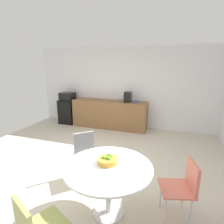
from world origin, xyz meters
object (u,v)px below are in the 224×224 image
at_px(mini_fridge, 68,111).
at_px(coffee_maker, 128,97).
at_px(microwave, 67,96).
at_px(chair_gray, 86,150).
at_px(fruit_bowl, 108,160).
at_px(round_table, 108,174).
at_px(mug_white, 136,101).
at_px(chair_coral, 184,183).

distance_m(mini_fridge, coffee_maker, 2.26).
distance_m(microwave, chair_gray, 3.47).
bearing_deg(fruit_bowl, microwave, 128.95).
bearing_deg(round_table, mini_fridge, 128.71).
distance_m(fruit_bowl, coffee_maker, 3.45).
bearing_deg(mini_fridge, fruit_bowl, -51.05).
distance_m(round_table, chair_gray, 1.01).
xyz_separation_m(microwave, coffee_maker, (2.17, 0.00, 0.10)).
height_order(chair_gray, mug_white, mug_white).
bearing_deg(microwave, round_table, -51.29).
height_order(microwave, mug_white, microwave).
height_order(mini_fridge, coffee_maker, coffee_maker).
relative_size(microwave, fruit_bowl, 1.76).
xyz_separation_m(chair_coral, coffee_maker, (-1.57, 3.20, 0.54)).
distance_m(microwave, mug_white, 2.46).
bearing_deg(coffee_maker, microwave, 180.00).
bearing_deg(mini_fridge, round_table, -51.29).
height_order(microwave, fruit_bowl, microwave).
bearing_deg(chair_coral, round_table, -164.64).
height_order(mini_fridge, fruit_bowl, fruit_bowl).
relative_size(mug_white, coffee_maker, 0.40).
distance_m(mini_fridge, chair_gray, 3.44).
distance_m(microwave, chair_coral, 4.94).
bearing_deg(chair_gray, coffee_maker, 87.92).
height_order(mini_fridge, chair_coral, mini_fridge).
bearing_deg(round_table, microwave, 128.71).
bearing_deg(mug_white, chair_gray, -98.14).
xyz_separation_m(microwave, chair_coral, (3.74, -3.20, -0.44)).
bearing_deg(mug_white, round_table, -84.68).
xyz_separation_m(round_table, mug_white, (-0.32, 3.41, 0.33)).
relative_size(microwave, mug_white, 3.72).
relative_size(microwave, chair_gray, 0.58).
bearing_deg(mug_white, mini_fridge, 178.75).
xyz_separation_m(mini_fridge, fruit_bowl, (2.74, -3.39, 0.37)).
height_order(mini_fridge, mug_white, mug_white).
xyz_separation_m(fruit_bowl, coffee_maker, (-0.57, 3.39, 0.27)).
xyz_separation_m(microwave, chair_gray, (2.07, -2.74, -0.44)).
height_order(microwave, chair_gray, microwave).
bearing_deg(round_table, chair_coral, 15.36).
relative_size(microwave, chair_coral, 0.58).
distance_m(chair_gray, mug_white, 2.75).
distance_m(chair_gray, fruit_bowl, 0.97).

